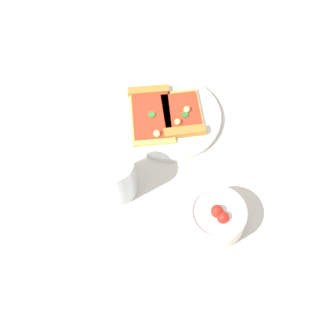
{
  "coord_description": "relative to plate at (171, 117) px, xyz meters",
  "views": [
    {
      "loc": [
        -0.16,
        0.52,
        0.81
      ],
      "look_at": [
        -0.01,
        0.12,
        0.03
      ],
      "focal_mm": 46.27,
      "sensor_mm": 36.0,
      "label": 1
    }
  ],
  "objects": [
    {
      "name": "pizza_slice_near",
      "position": [
        0.05,
        0.01,
        0.01
      ],
      "size": [
        0.15,
        0.18,
        0.02
      ],
      "color": "#E5B256",
      "rests_on": "plate"
    },
    {
      "name": "pizza_slice_far",
      "position": [
        -0.03,
        -0.0,
        0.01
      ],
      "size": [
        0.14,
        0.15,
        0.02
      ],
      "color": "gold",
      "rests_on": "plate"
    },
    {
      "name": "plate",
      "position": [
        0.0,
        0.0,
        0.0
      ],
      "size": [
        0.23,
        0.23,
        0.01
      ],
      "primitive_type": "cylinder",
      "color": "silver",
      "rests_on": "ground_plane"
    },
    {
      "name": "salad_bowl",
      "position": [
        -0.17,
        0.21,
        0.03
      ],
      "size": [
        0.11,
        0.11,
        0.07
      ],
      "color": "white",
      "rests_on": "ground_plane"
    },
    {
      "name": "soda_glass",
      "position": [
        0.04,
        0.2,
        0.04
      ],
      "size": [
        0.08,
        0.08,
        0.11
      ],
      "color": "silver",
      "rests_on": "ground_plane"
    },
    {
      "name": "ground_plane",
      "position": [
        -0.03,
        0.02,
        -0.01
      ],
      "size": [
        2.4,
        2.4,
        0.0
      ],
      "primitive_type": "plane",
      "color": "beige",
      "rests_on": "ground"
    }
  ]
}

